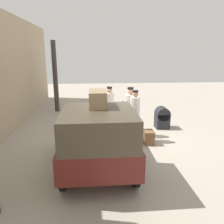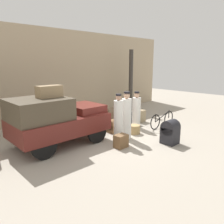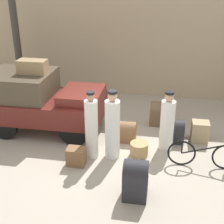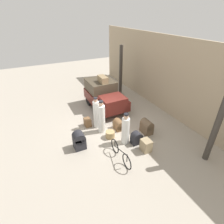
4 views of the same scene
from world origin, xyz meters
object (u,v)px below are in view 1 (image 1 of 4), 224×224
object	(u,v)px
porter_standing_middle	(135,118)
trunk_wicker_pale	(162,117)
bicycle	(124,111)
trunk_on_truck_roof	(98,99)
trunk_barrel_dark	(76,118)
conductor_in_dark_uniform	(130,114)
suitcase_black_upright	(105,127)
trunk_large_brown	(99,116)
truck	(98,134)
porter_with_bicycle	(110,108)
suitcase_tan_flat	(148,137)
suitcase_small_leather	(96,113)
wicker_basket	(123,125)

from	to	relation	value
porter_standing_middle	trunk_wicker_pale	world-z (taller)	porter_standing_middle
bicycle	trunk_on_truck_roof	bearing A→B (deg)	164.48
bicycle	trunk_barrel_dark	world-z (taller)	trunk_barrel_dark
conductor_in_dark_uniform	trunk_on_truck_roof	xyz separation A→B (m)	(-2.48, 1.21, 1.10)
porter_standing_middle	suitcase_black_upright	bearing A→B (deg)	53.03
conductor_in_dark_uniform	porter_standing_middle	bearing A→B (deg)	-171.10
suitcase_black_upright	trunk_large_brown	world-z (taller)	trunk_large_brown
truck	porter_with_bicycle	distance (m)	3.72
porter_with_bicycle	suitcase_black_upright	bearing A→B (deg)	167.36
conductor_in_dark_uniform	truck	bearing A→B (deg)	152.55
suitcase_tan_flat	trunk_large_brown	bearing A→B (deg)	33.19
suitcase_small_leather	suitcase_tan_flat	world-z (taller)	suitcase_small_leather
bicycle	porter_with_bicycle	size ratio (longest dim) A/B	1.06
porter_with_bicycle	trunk_on_truck_roof	distance (m)	4.05
wicker_basket	trunk_wicker_pale	size ratio (longest dim) A/B	0.53
suitcase_tan_flat	trunk_wicker_pale	xyz separation A→B (m)	(1.56, -0.95, 0.22)
porter_standing_middle	porter_with_bicycle	world-z (taller)	porter_standing_middle
truck	suitcase_small_leather	world-z (taller)	truck
conductor_in_dark_uniform	trunk_wicker_pale	size ratio (longest dim) A/B	2.08
trunk_wicker_pale	conductor_in_dark_uniform	bearing A→B (deg)	116.86
suitcase_small_leather	suitcase_black_upright	bearing A→B (deg)	-171.45
suitcase_black_upright	wicker_basket	bearing A→B (deg)	-58.61
porter_with_bicycle	suitcase_tan_flat	world-z (taller)	porter_with_bicycle
porter_standing_middle	trunk_large_brown	distance (m)	2.53
bicycle	suitcase_black_upright	distance (m)	2.27
truck	wicker_basket	bearing A→B (deg)	-19.10
wicker_basket	suitcase_tan_flat	distance (m)	1.64
truck	trunk_large_brown	world-z (taller)	truck
suitcase_black_upright	trunk_on_truck_roof	distance (m)	3.20
conductor_in_dark_uniform	suitcase_small_leather	bearing A→B (deg)	27.99
porter_standing_middle	porter_with_bicycle	size ratio (longest dim) A/B	1.09
wicker_basket	suitcase_black_upright	distance (m)	0.86
truck	trunk_on_truck_roof	distance (m)	0.99
bicycle	porter_standing_middle	size ratio (longest dim) A/B	0.97
suitcase_small_leather	trunk_large_brown	world-z (taller)	trunk_large_brown
trunk_barrel_dark	suitcase_black_upright	distance (m)	1.50
truck	conductor_in_dark_uniform	bearing A→B (deg)	-27.45
suitcase_black_upright	bicycle	bearing A→B (deg)	-26.51
truck	wicker_basket	size ratio (longest dim) A/B	7.08
bicycle	trunk_wicker_pale	xyz separation A→B (m)	(-1.52, -1.35, 0.09)
suitcase_black_upright	porter_standing_middle	bearing A→B (deg)	-126.97
trunk_barrel_dark	trunk_wicker_pale	size ratio (longest dim) A/B	0.86
conductor_in_dark_uniform	trunk_wicker_pale	distance (m)	1.68
suitcase_small_leather	trunk_wicker_pale	size ratio (longest dim) A/B	0.67
truck	trunk_on_truck_roof	world-z (taller)	trunk_on_truck_roof
trunk_large_brown	trunk_wicker_pale	size ratio (longest dim) A/B	0.73
porter_standing_middle	trunk_large_brown	bearing A→B (deg)	28.66
porter_standing_middle	trunk_large_brown	xyz separation A→B (m)	(2.17, 1.19, -0.53)
bicycle	trunk_large_brown	distance (m)	1.36
truck	trunk_on_truck_roof	size ratio (longest dim) A/B	4.05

